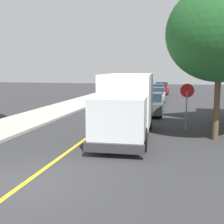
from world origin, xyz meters
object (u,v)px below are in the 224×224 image
object	(u,v)px
box_truck	(127,102)
street_tree_far_side	(221,33)
parked_car_furthest	(162,88)
parked_car_mid	(155,96)
parked_car_far	(157,91)
stop_sign	(187,98)
parked_car_near	(151,104)

from	to	relation	value
box_truck	street_tree_far_side	world-z (taller)	street_tree_far_side
box_truck	parked_car_furthest	size ratio (longest dim) A/B	1.66
parked_car_mid	parked_car_furthest	world-z (taller)	same
parked_car_far	stop_sign	world-z (taller)	stop_sign
box_truck	parked_car_far	bearing A→B (deg)	90.44
box_truck	parked_car_far	size ratio (longest dim) A/B	1.65
parked_car_mid	parked_car_near	bearing A→B (deg)	-87.71
parked_car_near	parked_car_furthest	world-z (taller)	same
parked_car_mid	parked_car_furthest	xyz separation A→B (m)	(-0.14, 11.82, 0.00)
parked_car_mid	parked_car_furthest	distance (m)	11.82
parked_car_near	stop_sign	size ratio (longest dim) A/B	1.68
box_truck	street_tree_far_side	distance (m)	5.52
stop_sign	parked_car_furthest	bearing A→B (deg)	97.07
parked_car_near	street_tree_far_side	size ratio (longest dim) A/B	0.60
parked_car_furthest	stop_sign	size ratio (longest dim) A/B	1.66
box_truck	street_tree_far_side	xyz separation A→B (m)	(4.38, 0.24, 3.36)
parked_car_mid	stop_sign	bearing A→B (deg)	-76.71
parked_car_far	parked_car_near	bearing A→B (deg)	-87.08
box_truck	street_tree_far_side	bearing A→B (deg)	3.09
box_truck	parked_car_mid	world-z (taller)	box_truck
stop_sign	street_tree_far_side	xyz separation A→B (m)	(1.36, -2.16, 3.27)
stop_sign	parked_car_near	bearing A→B (deg)	116.27
street_tree_far_side	parked_car_furthest	bearing A→B (deg)	99.46
parked_car_far	parked_car_furthest	bearing A→B (deg)	87.54
parked_car_near	stop_sign	bearing A→B (deg)	-63.73
parked_car_far	street_tree_far_side	size ratio (longest dim) A/B	0.60
parked_car_near	stop_sign	xyz separation A→B (m)	(2.52, -5.10, 1.06)
parked_car_mid	parked_car_furthest	size ratio (longest dim) A/B	1.00
stop_sign	street_tree_far_side	world-z (taller)	street_tree_far_side
parked_car_mid	parked_car_far	distance (m)	6.15
parked_car_furthest	box_truck	bearing A→B (deg)	-90.19
parked_car_near	stop_sign	distance (m)	5.78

